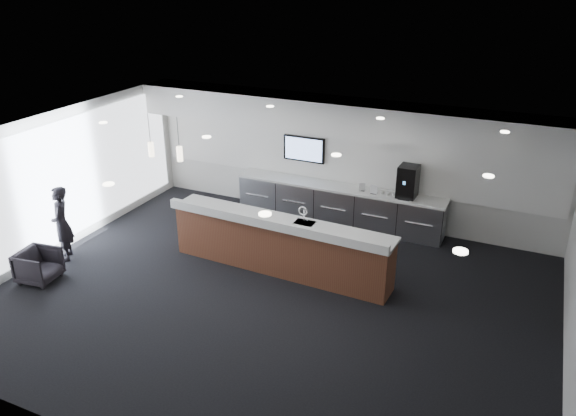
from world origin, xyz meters
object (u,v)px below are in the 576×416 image
at_px(coffee_machine, 408,181).
at_px(lounge_guest, 62,224).
at_px(armchair, 39,266).
at_px(service_counter, 280,245).

bearing_deg(coffee_machine, lounge_guest, -144.85).
xyz_separation_m(armchair, lounge_guest, (-0.20, 0.91, 0.48)).
xyz_separation_m(coffee_machine, armchair, (-6.01, -4.98, -0.99)).
height_order(service_counter, armchair, service_counter).
bearing_deg(armchair, coffee_machine, -58.11).
bearing_deg(coffee_machine, armchair, -138.48).
bearing_deg(service_counter, lounge_guest, -159.37).
height_order(coffee_machine, lounge_guest, coffee_machine).
distance_m(coffee_machine, armchair, 7.87).
relative_size(coffee_machine, armchair, 1.01).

